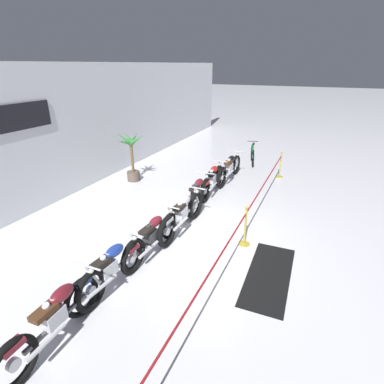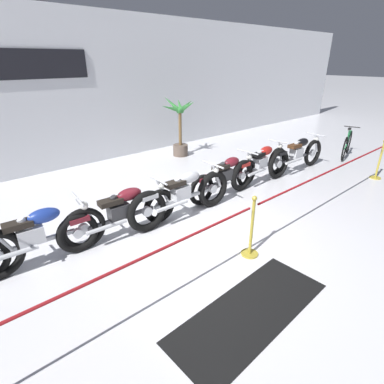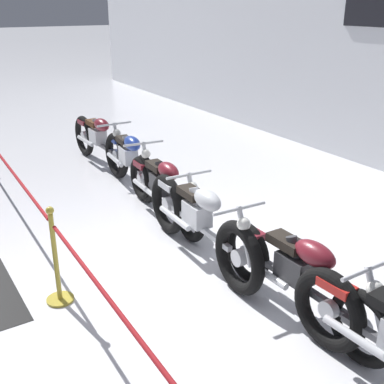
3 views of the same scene
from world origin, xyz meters
TOP-DOWN VIEW (x-y plane):
  - ground_plane at (0.00, 0.00)m, footprint 120.00×120.00m
  - back_wall at (-0.00, 5.12)m, footprint 28.00×0.29m
  - motorcycle_maroon_0 at (-4.03, 0.72)m, footprint 2.36×0.62m
  - motorcycle_blue_1 at (-2.71, 0.74)m, footprint 2.18×0.62m
  - motorcycle_maroon_2 at (-1.32, 0.64)m, footprint 2.27×0.62m
  - motorcycle_silver_3 at (-0.08, 0.46)m, footprint 2.44×0.62m
  - motorcycle_maroon_4 at (1.37, 0.67)m, footprint 2.23×0.62m
  - motorcycle_red_5 at (2.64, 0.64)m, footprint 2.34×0.62m
  - motorcycle_black_6 at (4.05, 0.48)m, footprint 2.45×0.62m
  - bicycle at (6.56, 0.20)m, footprint 1.71×0.63m
  - potted_palm_left_of_row at (2.55, 3.83)m, footprint 1.29×1.01m
  - stanchion_far_left at (-1.39, -1.23)m, footprint 10.41×0.28m
  - stanchion_mid_left at (-0.06, -1.23)m, footprint 0.28×0.28m
  - stanchion_mid_right at (5.21, -1.23)m, footprint 0.28×0.28m
  - floor_banner at (-1.01, -2.02)m, footprint 2.35×0.95m

SIDE VIEW (x-z plane):
  - ground_plane at x=0.00m, z-range 0.00..0.00m
  - floor_banner at x=-1.01m, z-range 0.00..0.01m
  - stanchion_mid_left at x=-0.06m, z-range -0.17..0.88m
  - stanchion_mid_right at x=5.21m, z-range -0.17..0.88m
  - bicycle at x=6.56m, z-range -0.09..0.89m
  - motorcycle_maroon_2 at x=-1.32m, z-range -0.01..0.91m
  - motorcycle_maroon_4 at x=1.37m, z-range 0.00..0.92m
  - motorcycle_red_5 at x=2.64m, z-range -0.01..0.95m
  - motorcycle_blue_1 at x=-2.71m, z-range 0.00..0.95m
  - motorcycle_silver_3 at x=-0.08m, z-range -0.01..0.97m
  - motorcycle_maroon_0 at x=-4.03m, z-range 0.00..0.97m
  - motorcycle_black_6 at x=4.05m, z-range 0.00..0.97m
  - stanchion_far_left at x=-1.39m, z-range 0.21..1.26m
  - potted_palm_left_of_row at x=2.55m, z-range -0.04..1.90m
  - back_wall at x=0.00m, z-range 0.00..4.20m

